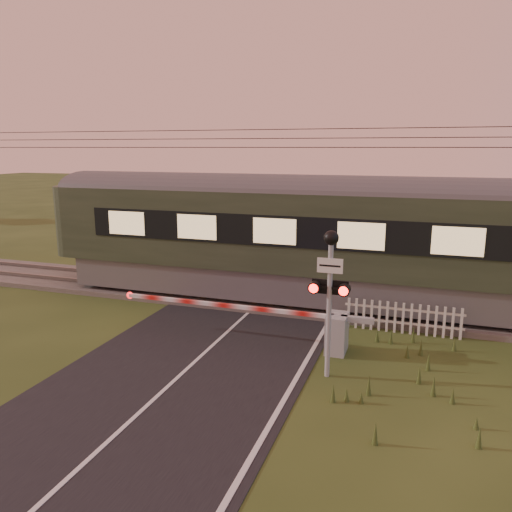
% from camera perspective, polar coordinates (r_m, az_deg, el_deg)
% --- Properties ---
extents(ground, '(160.00, 160.00, 0.00)m').
position_cam_1_polar(ground, '(12.87, -8.33, -13.13)').
color(ground, '#2D3E17').
rests_on(ground, ground).
extents(road, '(6.00, 140.00, 0.03)m').
position_cam_1_polar(road, '(12.67, -8.75, -13.51)').
color(road, black).
rests_on(road, ground).
extents(track_bed, '(140.00, 3.40, 0.39)m').
position_cam_1_polar(track_bed, '(18.47, 0.82, -4.80)').
color(track_bed, '#47423D').
rests_on(track_bed, ground).
extents(overhead_wires, '(120.00, 0.62, 0.62)m').
position_cam_1_polar(overhead_wires, '(17.65, 0.88, 13.04)').
color(overhead_wires, black).
rests_on(overhead_wires, ground).
extents(boom_gate, '(7.56, 0.83, 1.10)m').
position_cam_1_polar(boom_gate, '(13.97, 7.53, -8.28)').
color(boom_gate, gray).
rests_on(boom_gate, ground).
extents(crossing_signal, '(0.92, 0.37, 3.63)m').
position_cam_1_polar(crossing_signal, '(11.86, 8.45, -2.49)').
color(crossing_signal, gray).
rests_on(crossing_signal, ground).
extents(picket_fence, '(3.49, 0.08, 0.95)m').
position_cam_1_polar(picket_fence, '(15.73, 16.46, -6.81)').
color(picket_fence, silver).
rests_on(picket_fence, ground).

